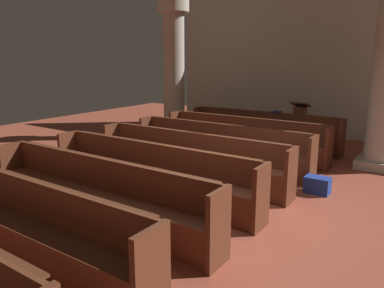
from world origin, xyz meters
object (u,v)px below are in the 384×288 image
Objects in this scene: pillar_far_side at (174,68)px; hymn_book at (277,112)px; pew_row_3 at (189,156)px; kneeler_box_blue at (317,185)px; pew_row_6 at (20,218)px; pew_row_5 at (96,190)px; pew_row_2 at (219,144)px; lectern at (299,125)px; pew_row_1 at (243,136)px; pew_row_0 at (263,128)px; pew_row_4 at (149,170)px.

pillar_far_side is 3.15m from hymn_book.
pew_row_3 is 9.69× the size of kneeler_box_blue.
pew_row_5 is at bearing 90.00° from pew_row_6.
pew_row_5 is at bearing -92.97° from hymn_book.
pew_row_2 and pew_row_6 have the same top height.
pew_row_6 is (0.00, -1.08, 0.00)m from pew_row_5.
hymn_book is (2.96, 0.31, -1.03)m from pillar_far_side.
lectern is at bearing 85.55° from pew_row_6.
pew_row_1 and pew_row_5 have the same top height.
pew_row_1 is (0.00, -1.08, 0.00)m from pew_row_0.
pew_row_2 is (0.00, -2.16, 0.00)m from pew_row_0.
pew_row_3 is 19.61× the size of hymn_book.
pew_row_0 is 1.05× the size of pillar_far_side.
pew_row_4 is 1.00× the size of pew_row_5.
pew_row_0 is 4.33m from pew_row_4.
pillar_far_side is (-2.67, 4.20, 1.44)m from pew_row_4.
hymn_book is 0.49× the size of kneeler_box_blue.
pillar_far_side reaches higher than hymn_book.
pillar_far_side reaches higher than pew_row_5.
kneeler_box_blue is (1.83, -2.75, -0.75)m from hymn_book.
pew_row_6 is (0.00, -4.33, 0.00)m from pew_row_2.
pew_row_1 is at bearing 145.08° from kneeler_box_blue.
pew_row_4 is 5.38m from lectern.
pew_row_2 is 2.41m from hymn_book.
pew_row_6 is (0.00, -5.41, 0.00)m from pew_row_1.
kneeler_box_blue is at bearing -27.00° from pillar_far_side.
pew_row_3 is 4.35m from pillar_far_side.
lectern is at bearing 82.19° from pew_row_3.
lectern is 2.72× the size of kneeler_box_blue.
pew_row_1 is 1.00× the size of pew_row_2.
pew_row_6 reaches higher than kneeler_box_blue.
hymn_book is (0.29, 6.68, 0.42)m from pew_row_6.
lectern is at bearing 19.37° from pillar_far_side.
pew_row_1 is at bearing -102.88° from hymn_book.
pew_row_3 is at bearing 90.00° from pew_row_4.
pew_row_3 is 1.05× the size of pillar_far_side.
pillar_far_side is 9.26× the size of kneeler_box_blue.
pew_row_3 is at bearing -97.81° from lectern.
pew_row_0 is 5.41m from pew_row_5.
lectern reaches higher than pew_row_3.
pew_row_4 is at bearing -140.25° from kneeler_box_blue.
hymn_book is at bearing 87.03° from pew_row_5.
pew_row_1 is 4.33m from pew_row_5.
kneeler_box_blue is (2.12, 3.93, -0.34)m from pew_row_6.
lectern is at bearing 113.20° from kneeler_box_blue.
pew_row_0 reaches higher than kneeler_box_blue.
lectern is (0.58, 3.18, -0.02)m from pew_row_2.
pew_row_2 is at bearing 90.00° from pew_row_4.
lectern is (0.58, 4.27, -0.02)m from pew_row_3.
pew_row_5 is (0.00, -2.16, 0.00)m from pew_row_3.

